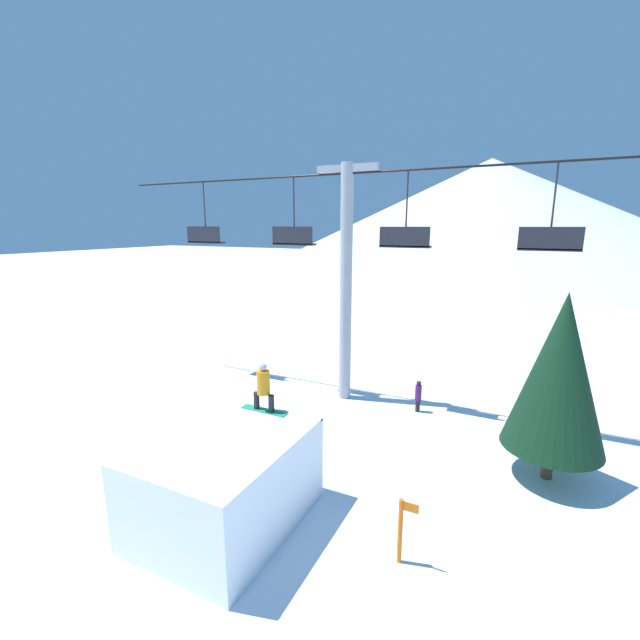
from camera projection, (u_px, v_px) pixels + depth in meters
ground_plane at (158, 526)px, 10.07m from camera, size 220.00×220.00×0.00m
mountain_ridge at (488, 214)px, 70.18m from camera, size 74.90×74.90×17.50m
snow_ramp at (226, 481)px, 10.01m from camera, size 3.13×3.95×2.15m
snowboarder at (263, 387)px, 11.09m from camera, size 1.32×0.34×1.32m
chairlift at (346, 266)px, 16.47m from camera, size 21.51×0.48×9.19m
pine_tree_near at (559, 372)px, 11.34m from camera, size 2.61×2.61×5.27m
trail_marker at (401, 529)px, 8.82m from camera, size 0.41×0.10×1.47m
distant_skier at (418, 395)px, 16.13m from camera, size 0.24×0.24×1.23m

